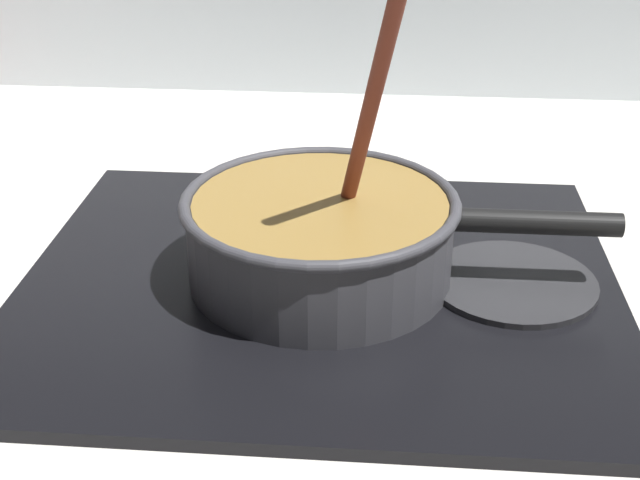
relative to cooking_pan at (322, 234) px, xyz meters
The scene contains 5 objects.
ground 0.23m from the cooking_pan, 125.85° to the right, with size 2.40×1.60×0.04m, color beige.
hob_plate 0.05m from the cooking_pan, behind, with size 0.56×0.48×0.01m, color black.
burner_ring 0.04m from the cooking_pan, behind, with size 0.20×0.20×0.01m, color #592D0C.
spare_burner 0.18m from the cooking_pan, ahead, with size 0.16×0.16×0.01m, color #262628.
cooking_pan is the anchor object (origin of this frame).
Camera 1 is at (0.19, -0.53, 0.42)m, focal length 48.64 mm.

